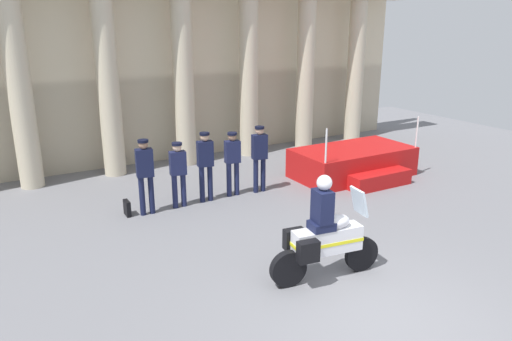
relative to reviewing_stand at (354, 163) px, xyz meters
name	(u,v)px	position (x,y,z in m)	size (l,w,h in m)	color
ground_plane	(384,319)	(-4.28, -5.66, -0.40)	(28.00, 28.00, 0.00)	slate
colonnade_backdrop	(176,60)	(-3.67, 4.21, 2.77)	(17.51, 1.46, 5.92)	#B6AB91
reviewing_stand	(354,163)	(0.00, 0.00, 0.00)	(3.42, 2.30, 1.73)	#B71414
officer_in_row_0	(145,171)	(-6.06, 0.18, 0.65)	(0.41, 0.27, 1.78)	#141938
officer_in_row_1	(178,170)	(-5.25, 0.24, 0.54)	(0.41, 0.27, 1.60)	#191E42
officer_in_row_2	(205,161)	(-4.53, 0.28, 0.64)	(0.41, 0.27, 1.75)	#141938
officer_in_row_3	(233,159)	(-3.76, 0.32, 0.58)	(0.41, 0.27, 1.66)	#191E42
officer_in_row_4	(260,154)	(-3.02, 0.23, 0.64)	(0.41, 0.27, 1.75)	#141938
motorcycle_with_rider	(324,237)	(-4.36, -4.22, 0.39)	(2.09, 0.74, 1.90)	black
briefcase_on_ground	(127,208)	(-6.50, 0.33, -0.22)	(0.10, 0.32, 0.36)	black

